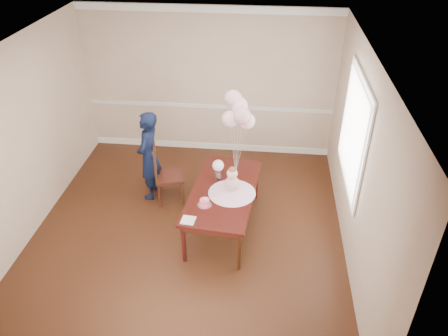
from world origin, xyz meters
The scene contains 50 objects.
floor centered at (0.00, 0.00, 0.00)m, with size 4.50×5.00×0.00m, color black.
ceiling centered at (0.00, 0.00, 2.70)m, with size 4.50×5.00×0.02m, color white.
wall_back centered at (0.00, 2.50, 1.35)m, with size 4.50×0.02×2.70m, color tan.
wall_front centered at (0.00, -2.50, 1.35)m, with size 4.50×0.02×2.70m, color tan.
wall_left centered at (-2.25, 0.00, 1.35)m, with size 0.02×5.00×2.70m, color tan.
wall_right centered at (2.25, 0.00, 1.35)m, with size 0.02×5.00×2.70m, color tan.
chair_rail_trim centered at (0.00, 2.49, 0.90)m, with size 4.50×0.02×0.07m, color silver.
crown_molding centered at (0.00, 2.49, 2.63)m, with size 4.50×0.02×0.12m, color white.
baseboard_trim centered at (0.00, 2.49, 0.06)m, with size 4.50×0.02×0.12m, color white.
window_frame centered at (2.23, 0.50, 1.55)m, with size 0.02×1.66×1.56m, color white.
window_blinds centered at (2.21, 0.50, 1.55)m, with size 0.01×1.50×1.40m, color silver.
dining_table_top centered at (0.51, 0.22, 0.64)m, with size 0.89×1.77×0.04m, color black.
table_apron centered at (0.51, 0.22, 0.58)m, with size 0.80×1.68×0.09m, color black.
table_leg_fl centered at (0.06, -0.56, 0.31)m, with size 0.06×0.06×0.62m, color black.
table_leg_fr centered at (0.80, -0.63, 0.31)m, with size 0.06×0.06×0.62m, color black.
table_leg_bl centered at (0.21, 1.07, 0.31)m, with size 0.06×0.06×0.62m, color black.
table_leg_br centered at (0.95, 1.00, 0.31)m, with size 0.06×0.06×0.62m, color black.
baby_skirt centered at (0.63, 0.16, 0.71)m, with size 0.67×0.67×0.09m, color #E6AAD0.
baby_torso centered at (0.63, 0.16, 0.82)m, with size 0.21×0.21×0.21m, color pink.
baby_head centered at (0.63, 0.16, 0.99)m, with size 0.15×0.15×0.15m, color beige.
baby_hair centered at (0.63, 0.16, 1.05)m, with size 0.11×0.11×0.11m, color brown.
cake_platter centered at (0.29, -0.16, 0.67)m, with size 0.19×0.19×0.01m, color #BCBCC0.
birthday_cake centered at (0.29, -0.16, 0.72)m, with size 0.13×0.13×0.09m, color #E54871.
cake_flower_a centered at (0.29, -0.16, 0.77)m, with size 0.03×0.03×0.03m, color white.
cake_flower_b centered at (0.32, -0.15, 0.77)m, with size 0.03×0.03×0.03m, color white.
rose_vase_near centered at (0.40, 0.50, 0.74)m, with size 0.09×0.09×0.14m, color white.
roses_near centered at (0.40, 0.50, 0.89)m, with size 0.17×0.17×0.17m, color white.
napkin centered at (0.13, -0.50, 0.67)m, with size 0.18×0.18×0.01m, color silver.
balloon_weight centered at (0.64, 0.70, 0.67)m, with size 0.04×0.04×0.02m, color silver.
balloon_a centered at (0.55, 0.70, 1.55)m, with size 0.25×0.25×0.25m, color #F4ADC9.
balloon_b centered at (0.72, 0.64, 1.64)m, with size 0.25×0.25×0.25m, color #D798AD.
balloon_c centered at (0.67, 0.78, 1.73)m, with size 0.25×0.25×0.25m, color #F8B0CE.
balloon_d centered at (0.58, 0.81, 1.82)m, with size 0.25×0.25×0.25m, color #DF9EBF.
balloon_e centered at (0.78, 0.75, 1.51)m, with size 0.25×0.25×0.25m, color #F1ABC3.
balloon_ribbon_a centered at (0.60, 0.70, 1.05)m, with size 0.00×0.00×0.74m, color white.
balloon_ribbon_b centered at (0.68, 0.67, 1.09)m, with size 0.00×0.00×0.83m, color white.
balloon_ribbon_c centered at (0.65, 0.74, 1.13)m, with size 0.00×0.00×0.92m, color white.
balloon_ribbon_d centered at (0.61, 0.75, 1.18)m, with size 0.00×0.00×1.01m, color white.
balloon_ribbon_e centered at (0.71, 0.73, 1.02)m, with size 0.00×0.00×0.70m, color silver.
dining_chair_seat centered at (-0.42, 0.80, 0.45)m, with size 0.44×0.44×0.05m, color black.
chair_leg_fl centered at (-0.55, 0.59, 0.21)m, with size 0.04×0.04×0.43m, color #32150D.
chair_leg_fr centered at (-0.20, 0.68, 0.21)m, with size 0.04×0.04×0.43m, color #39200F.
chair_leg_bl centered at (-0.64, 0.93, 0.21)m, with size 0.04×0.04×0.43m, color black.
chair_leg_br centered at (-0.29, 1.02, 0.21)m, with size 0.04×0.04×0.43m, color #3B2110.
chair_back_post_l centered at (-0.56, 0.58, 0.73)m, with size 0.04×0.04×0.55m, color #321C0D.
chair_back_post_r centered at (-0.65, 0.93, 0.73)m, with size 0.04×0.04×0.55m, color #3C2210.
chair_slat_low centered at (-0.61, 0.75, 0.61)m, with size 0.03×0.40×0.05m, color #3A1310.
chair_slat_mid centered at (-0.61, 0.75, 0.77)m, with size 0.03×0.40×0.05m, color #3C1710.
chair_slat_top centered at (-0.61, 0.75, 0.93)m, with size 0.03×0.40×0.05m, color #3B1810.
woman centered at (-0.74, 0.89, 0.74)m, with size 0.54×0.36×1.49m, color black.
Camera 1 is at (1.05, -4.80, 4.30)m, focal length 35.00 mm.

